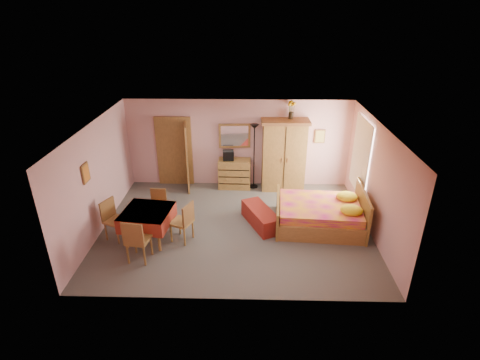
{
  "coord_description": "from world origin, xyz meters",
  "views": [
    {
      "loc": [
        0.31,
        -7.88,
        5.01
      ],
      "look_at": [
        0.1,
        0.3,
        1.15
      ],
      "focal_mm": 28.0,
      "sensor_mm": 36.0,
      "label": 1
    }
  ],
  "objects_px": {
    "stereo": "(228,155)",
    "wardrobe": "(284,155)",
    "bench": "(260,217)",
    "chair_north": "(158,207)",
    "bed": "(320,208)",
    "chair_east": "(181,222)",
    "chair_south": "(138,239)",
    "chair_west": "(116,220)",
    "wall_mirror": "(235,136)",
    "floor_lamp": "(254,157)",
    "sunflower_vase": "(291,110)",
    "chest_of_drawers": "(235,174)",
    "dining_table": "(148,225)"
  },
  "relations": [
    {
      "from": "bed",
      "to": "chair_east",
      "type": "bearing_deg",
      "value": -163.29
    },
    {
      "from": "chair_south",
      "to": "chair_west",
      "type": "height_order",
      "value": "chair_south"
    },
    {
      "from": "chest_of_drawers",
      "to": "stereo",
      "type": "distance_m",
      "value": 0.61
    },
    {
      "from": "bed",
      "to": "bench",
      "type": "relative_size",
      "value": 1.64
    },
    {
      "from": "wall_mirror",
      "to": "floor_lamp",
      "type": "height_order",
      "value": "floor_lamp"
    },
    {
      "from": "bench",
      "to": "chair_west",
      "type": "height_order",
      "value": "chair_west"
    },
    {
      "from": "floor_lamp",
      "to": "chair_west",
      "type": "height_order",
      "value": "floor_lamp"
    },
    {
      "from": "dining_table",
      "to": "bench",
      "type": "bearing_deg",
      "value": 15.69
    },
    {
      "from": "stereo",
      "to": "bench",
      "type": "distance_m",
      "value": 2.41
    },
    {
      "from": "wall_mirror",
      "to": "dining_table",
      "type": "height_order",
      "value": "wall_mirror"
    },
    {
      "from": "floor_lamp",
      "to": "bench",
      "type": "distance_m",
      "value": 2.26
    },
    {
      "from": "bed",
      "to": "dining_table",
      "type": "height_order",
      "value": "bed"
    },
    {
      "from": "chest_of_drawers",
      "to": "dining_table",
      "type": "relative_size",
      "value": 0.88
    },
    {
      "from": "stereo",
      "to": "chair_east",
      "type": "distance_m",
      "value": 3.0
    },
    {
      "from": "chair_west",
      "to": "chair_east",
      "type": "height_order",
      "value": "chair_east"
    },
    {
      "from": "bench",
      "to": "chair_west",
      "type": "bearing_deg",
      "value": -168.56
    },
    {
      "from": "wall_mirror",
      "to": "sunflower_vase",
      "type": "relative_size",
      "value": 1.8
    },
    {
      "from": "wardrobe",
      "to": "bed",
      "type": "xyz_separation_m",
      "value": [
        0.74,
        -2.07,
        -0.56
      ]
    },
    {
      "from": "wall_mirror",
      "to": "bench",
      "type": "xyz_separation_m",
      "value": [
        0.73,
        -2.31,
        -1.33
      ]
    },
    {
      "from": "wall_mirror",
      "to": "dining_table",
      "type": "relative_size",
      "value": 0.86
    },
    {
      "from": "chair_south",
      "to": "stereo",
      "type": "bearing_deg",
      "value": 73.0
    },
    {
      "from": "wardrobe",
      "to": "chair_south",
      "type": "bearing_deg",
      "value": -134.03
    },
    {
      "from": "bench",
      "to": "dining_table",
      "type": "bearing_deg",
      "value": -164.31
    },
    {
      "from": "wardrobe",
      "to": "chair_south",
      "type": "relative_size",
      "value": 2.07
    },
    {
      "from": "sunflower_vase",
      "to": "chair_north",
      "type": "height_order",
      "value": "sunflower_vase"
    },
    {
      "from": "wall_mirror",
      "to": "stereo",
      "type": "bearing_deg",
      "value": -131.53
    },
    {
      "from": "floor_lamp",
      "to": "sunflower_vase",
      "type": "relative_size",
      "value": 3.84
    },
    {
      "from": "chair_west",
      "to": "dining_table",
      "type": "bearing_deg",
      "value": 110.1
    },
    {
      "from": "sunflower_vase",
      "to": "chair_west",
      "type": "height_order",
      "value": "sunflower_vase"
    },
    {
      "from": "stereo",
      "to": "floor_lamp",
      "type": "xyz_separation_m",
      "value": [
        0.75,
        0.04,
        -0.05
      ]
    },
    {
      "from": "bench",
      "to": "chair_south",
      "type": "bearing_deg",
      "value": -150.75
    },
    {
      "from": "bench",
      "to": "chair_north",
      "type": "height_order",
      "value": "chair_north"
    },
    {
      "from": "floor_lamp",
      "to": "chair_east",
      "type": "distance_m",
      "value": 3.33
    },
    {
      "from": "bench",
      "to": "chair_north",
      "type": "bearing_deg",
      "value": 179.24
    },
    {
      "from": "chair_east",
      "to": "chair_south",
      "type": "bearing_deg",
      "value": 156.75
    },
    {
      "from": "stereo",
      "to": "wardrobe",
      "type": "xyz_separation_m",
      "value": [
        1.6,
        -0.0,
        0.02
      ]
    },
    {
      "from": "dining_table",
      "to": "chair_east",
      "type": "relative_size",
      "value": 1.08
    },
    {
      "from": "wall_mirror",
      "to": "dining_table",
      "type": "bearing_deg",
      "value": -125.73
    },
    {
      "from": "bed",
      "to": "chair_south",
      "type": "xyz_separation_m",
      "value": [
        -4.06,
        -1.48,
        0.02
      ]
    },
    {
      "from": "wall_mirror",
      "to": "bed",
      "type": "height_order",
      "value": "wall_mirror"
    },
    {
      "from": "stereo",
      "to": "chair_south",
      "type": "distance_m",
      "value": 3.98
    },
    {
      "from": "chair_north",
      "to": "chair_south",
      "type": "bearing_deg",
      "value": 88.75
    },
    {
      "from": "chest_of_drawers",
      "to": "stereo",
      "type": "xyz_separation_m",
      "value": [
        -0.18,
        -0.02,
        0.59
      ]
    },
    {
      "from": "chest_of_drawers",
      "to": "chair_south",
      "type": "relative_size",
      "value": 0.92
    },
    {
      "from": "chest_of_drawers",
      "to": "bench",
      "type": "xyz_separation_m",
      "value": [
        0.73,
        -2.1,
        -0.23
      ]
    },
    {
      "from": "chest_of_drawers",
      "to": "chair_west",
      "type": "relative_size",
      "value": 0.97
    },
    {
      "from": "stereo",
      "to": "chair_south",
      "type": "height_order",
      "value": "stereo"
    },
    {
      "from": "wall_mirror",
      "to": "chair_west",
      "type": "height_order",
      "value": "wall_mirror"
    },
    {
      "from": "chair_north",
      "to": "chair_west",
      "type": "bearing_deg",
      "value": 42.69
    },
    {
      "from": "bench",
      "to": "chair_west",
      "type": "distance_m",
      "value": 3.44
    }
  ]
}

